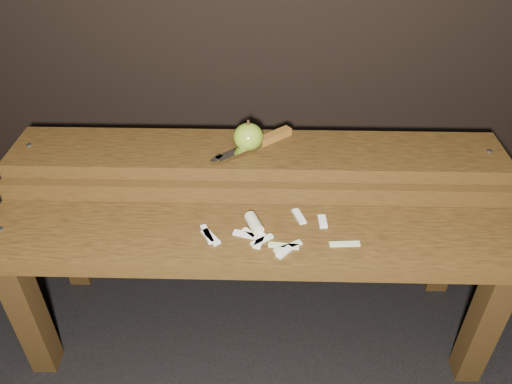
{
  "coord_description": "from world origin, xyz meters",
  "views": [
    {
      "loc": [
        0.02,
        -0.86,
        1.15
      ],
      "look_at": [
        0.0,
        0.06,
        0.45
      ],
      "focal_mm": 35.0,
      "sensor_mm": 36.0,
      "label": 1
    }
  ],
  "objects_px": {
    "bench_rear_tier": "(257,178)",
    "knife": "(265,140)",
    "bench_front_tier": "(255,259)",
    "apple": "(248,137)"
  },
  "relations": [
    {
      "from": "bench_front_tier",
      "to": "knife",
      "type": "height_order",
      "value": "knife"
    },
    {
      "from": "bench_front_tier",
      "to": "bench_rear_tier",
      "type": "height_order",
      "value": "bench_rear_tier"
    },
    {
      "from": "bench_front_tier",
      "to": "knife",
      "type": "bearing_deg",
      "value": 85.88
    },
    {
      "from": "bench_front_tier",
      "to": "knife",
      "type": "distance_m",
      "value": 0.3
    },
    {
      "from": "bench_rear_tier",
      "to": "knife",
      "type": "bearing_deg",
      "value": 55.76
    },
    {
      "from": "bench_front_tier",
      "to": "bench_rear_tier",
      "type": "bearing_deg",
      "value": 90.0
    },
    {
      "from": "bench_rear_tier",
      "to": "apple",
      "type": "height_order",
      "value": "apple"
    },
    {
      "from": "apple",
      "to": "knife",
      "type": "bearing_deg",
      "value": 29.78
    },
    {
      "from": "bench_rear_tier",
      "to": "knife",
      "type": "relative_size",
      "value": 6.16
    },
    {
      "from": "apple",
      "to": "bench_rear_tier",
      "type": "bearing_deg",
      "value": -11.57
    }
  ]
}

